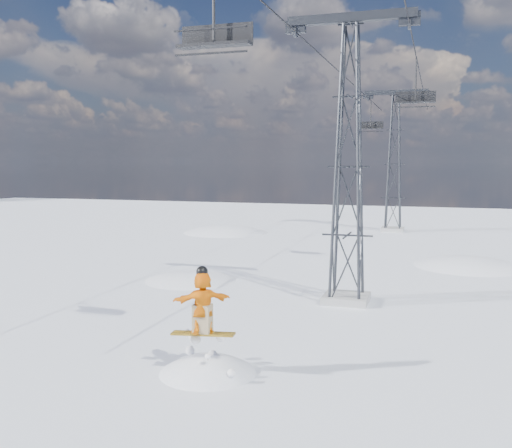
{
  "coord_description": "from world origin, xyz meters",
  "views": [
    {
      "loc": [
        4.19,
        -14.82,
        5.71
      ],
      "look_at": [
        -1.29,
        2.41,
        3.72
      ],
      "focal_mm": 40.0,
      "sensor_mm": 36.0,
      "label": 1
    }
  ],
  "objects_px": {
    "lift_tower_far": "(394,165)",
    "snowboarder_jump": "(208,430)",
    "lift_tower_near": "(348,168)",
    "lift_chair_near": "(215,37)"
  },
  "relations": [
    {
      "from": "lift_tower_near",
      "to": "lift_tower_far",
      "type": "bearing_deg",
      "value": 90.0
    },
    {
      "from": "lift_tower_far",
      "to": "snowboarder_jump",
      "type": "xyz_separation_m",
      "value": [
        -2.39,
        -33.98,
        -7.1
      ]
    },
    {
      "from": "lift_tower_near",
      "to": "snowboarder_jump",
      "type": "height_order",
      "value": "lift_tower_near"
    },
    {
      "from": "lift_tower_far",
      "to": "lift_chair_near",
      "type": "bearing_deg",
      "value": -93.73
    },
    {
      "from": "lift_tower_near",
      "to": "snowboarder_jump",
      "type": "bearing_deg",
      "value": -104.88
    },
    {
      "from": "snowboarder_jump",
      "to": "lift_chair_near",
      "type": "bearing_deg",
      "value": 54.03
    },
    {
      "from": "lift_tower_near",
      "to": "snowboarder_jump",
      "type": "relative_size",
      "value": 1.65
    },
    {
      "from": "snowboarder_jump",
      "to": "lift_tower_near",
      "type": "bearing_deg",
      "value": 75.12
    },
    {
      "from": "lift_tower_far",
      "to": "snowboarder_jump",
      "type": "bearing_deg",
      "value": -94.02
    },
    {
      "from": "lift_tower_far",
      "to": "snowboarder_jump",
      "type": "height_order",
      "value": "lift_tower_far"
    }
  ]
}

